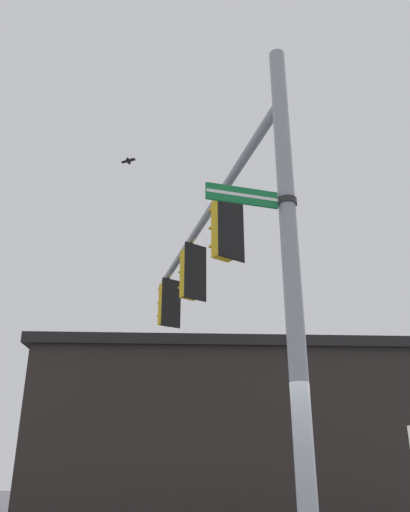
{
  "coord_description": "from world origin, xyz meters",
  "views": [
    {
      "loc": [
        -4.13,
        -3.92,
        1.66
      ],
      "look_at": [
        1.24,
        3.4,
        5.4
      ],
      "focal_mm": 36.0,
      "sensor_mm": 36.0,
      "label": 1
    }
  ],
  "objects_px": {
    "traffic_light_nearest_pole": "(224,229)",
    "street_name_sign": "(262,199)",
    "traffic_light_mid_outer": "(167,304)",
    "bird_flying": "(128,161)",
    "traffic_light_mid_inner": "(190,274)"
  },
  "relations": [
    {
      "from": "street_name_sign",
      "to": "bird_flying",
      "type": "relative_size",
      "value": 3.35
    },
    {
      "from": "traffic_light_mid_outer",
      "to": "street_name_sign",
      "type": "relative_size",
      "value": 1.18
    },
    {
      "from": "street_name_sign",
      "to": "traffic_light_mid_outer",
      "type": "bearing_deg",
      "value": 67.37
    },
    {
      "from": "traffic_light_mid_inner",
      "to": "street_name_sign",
      "type": "xyz_separation_m",
      "value": [
        -1.91,
        -4.31,
        -0.74
      ]
    },
    {
      "from": "traffic_light_nearest_pole",
      "to": "traffic_light_mid_inner",
      "type": "distance_m",
      "value": 2.27
    },
    {
      "from": "traffic_light_mid_outer",
      "to": "street_name_sign",
      "type": "height_order",
      "value": "traffic_light_mid_outer"
    },
    {
      "from": "street_name_sign",
      "to": "traffic_light_mid_inner",
      "type": "bearing_deg",
      "value": 66.11
    },
    {
      "from": "traffic_light_nearest_pole",
      "to": "street_name_sign",
      "type": "relative_size",
      "value": 1.18
    },
    {
      "from": "traffic_light_mid_inner",
      "to": "traffic_light_mid_outer",
      "type": "relative_size",
      "value": 1.0
    },
    {
      "from": "traffic_light_nearest_pole",
      "to": "street_name_sign",
      "type": "xyz_separation_m",
      "value": [
        -1.13,
        -2.17,
        -0.74
      ]
    },
    {
      "from": "bird_flying",
      "to": "traffic_light_mid_inner",
      "type": "bearing_deg",
      "value": -76.22
    },
    {
      "from": "traffic_light_mid_inner",
      "to": "street_name_sign",
      "type": "distance_m",
      "value": 4.77
    },
    {
      "from": "traffic_light_nearest_pole",
      "to": "bird_flying",
      "type": "xyz_separation_m",
      "value": [
        0.25,
        4.31,
        3.71
      ]
    },
    {
      "from": "traffic_light_nearest_pole",
      "to": "traffic_light_mid_inner",
      "type": "relative_size",
      "value": 1.0
    },
    {
      "from": "traffic_light_nearest_pole",
      "to": "traffic_light_mid_outer",
      "type": "xyz_separation_m",
      "value": [
        1.56,
        4.27,
        0.0
      ]
    }
  ]
}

